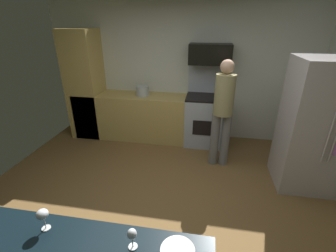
# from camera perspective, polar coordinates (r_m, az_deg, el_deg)

# --- Properties ---
(ground_plane) EXTENTS (5.20, 4.80, 0.02)m
(ground_plane) POSITION_cam_1_polar(r_m,az_deg,el_deg) (3.20, -2.17, -19.78)
(ground_plane) COLOR brown
(wall_back) EXTENTS (5.20, 0.12, 2.60)m
(wall_back) POSITION_cam_1_polar(r_m,az_deg,el_deg) (4.71, 3.58, 12.96)
(wall_back) COLOR silver
(wall_back) RESTS_ON ground
(lower_cabinet_run) EXTENTS (2.40, 0.60, 0.90)m
(lower_cabinet_run) POSITION_cam_1_polar(r_m,az_deg,el_deg) (4.79, -7.95, 2.36)
(lower_cabinet_run) COLOR tan
(lower_cabinet_run) RESTS_ON ground
(cabinet_column) EXTENTS (0.60, 0.60, 2.10)m
(cabinet_column) POSITION_cam_1_polar(r_m,az_deg,el_deg) (5.00, -19.50, 9.38)
(cabinet_column) COLOR tan
(cabinet_column) RESTS_ON ground
(oven_range) EXTENTS (0.76, 0.65, 1.52)m
(oven_range) POSITION_cam_1_polar(r_m,az_deg,el_deg) (4.55, 9.17, 1.96)
(oven_range) COLOR #AFB8C5
(oven_range) RESTS_ON ground
(microwave) EXTENTS (0.74, 0.38, 0.35)m
(microwave) POSITION_cam_1_polar(r_m,az_deg,el_deg) (4.34, 10.26, 16.91)
(microwave) COLOR black
(microwave) RESTS_ON oven_range
(refrigerator) EXTENTS (0.90, 0.75, 1.82)m
(refrigerator) POSITION_cam_1_polar(r_m,az_deg,el_deg) (3.76, 32.98, -0.19)
(refrigerator) COLOR #BBB4B5
(refrigerator) RESTS_ON ground
(person_cook) EXTENTS (0.31, 0.30, 1.73)m
(person_cook) POSITION_cam_1_polar(r_m,az_deg,el_deg) (3.70, 13.27, 3.92)
(person_cook) COLOR slate
(person_cook) RESTS_ON ground
(wine_glass_near) EXTENTS (0.06, 0.06, 0.15)m
(wine_glass_near) POSITION_cam_1_polar(r_m,az_deg,el_deg) (1.61, -8.80, -24.83)
(wine_glass_near) COLOR silver
(wine_glass_near) RESTS_ON counter_island
(wine_glass_far) EXTENTS (0.08, 0.08, 0.17)m
(wine_glass_far) POSITION_cam_1_polar(r_m,az_deg,el_deg) (1.88, -28.34, -18.60)
(wine_glass_far) COLOR silver
(wine_glass_far) RESTS_ON counter_island
(stock_pot) EXTENTS (0.25, 0.25, 0.19)m
(stock_pot) POSITION_cam_1_polar(r_m,az_deg,el_deg) (4.57, -6.21, 8.57)
(stock_pot) COLOR #B1BABF
(stock_pot) RESTS_ON lower_cabinet_run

